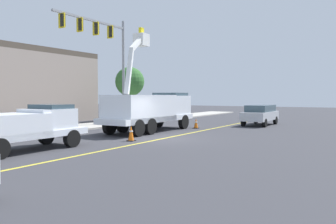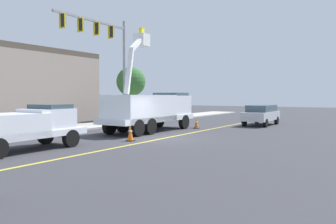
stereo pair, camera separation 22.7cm
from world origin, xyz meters
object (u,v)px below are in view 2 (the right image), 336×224
(traffic_cone_mid_rear, at_px, (196,123))
(traffic_signal_mast, at_px, (104,45))
(traffic_cone_mid_front, at_px, (130,133))
(utility_bucket_truck, at_px, (150,108))
(passing_minivan, at_px, (261,114))
(service_pickup_truck, at_px, (24,126))

(traffic_cone_mid_rear, xyz_separation_m, traffic_signal_mast, (-2.40, 6.89, 6.07))
(traffic_cone_mid_front, relative_size, traffic_signal_mast, 0.10)
(utility_bucket_truck, distance_m, traffic_signal_mast, 7.00)
(utility_bucket_truck, relative_size, passing_minivan, 1.70)
(traffic_cone_mid_rear, bearing_deg, passing_minivan, -34.33)
(traffic_cone_mid_front, bearing_deg, utility_bucket_truck, 20.86)
(traffic_cone_mid_front, relative_size, traffic_cone_mid_rear, 1.14)
(service_pickup_truck, height_order, traffic_cone_mid_rear, service_pickup_truck)
(service_pickup_truck, bearing_deg, traffic_cone_mid_front, -23.84)
(passing_minivan, relative_size, traffic_cone_mid_front, 5.53)
(service_pickup_truck, height_order, traffic_signal_mast, traffic_signal_mast)
(utility_bucket_truck, distance_m, traffic_cone_mid_rear, 4.10)
(service_pickup_truck, height_order, passing_minivan, service_pickup_truck)
(service_pickup_truck, bearing_deg, passing_minivan, -17.55)
(service_pickup_truck, bearing_deg, traffic_cone_mid_rear, -9.84)
(passing_minivan, bearing_deg, utility_bucket_truck, 147.50)
(passing_minivan, distance_m, traffic_cone_mid_rear, 6.28)
(traffic_cone_mid_front, bearing_deg, traffic_cone_mid_rear, -0.58)
(utility_bucket_truck, distance_m, passing_minivan, 10.17)
(passing_minivan, relative_size, traffic_signal_mast, 0.56)
(utility_bucket_truck, bearing_deg, traffic_cone_mid_front, -159.14)
(utility_bucket_truck, relative_size, service_pickup_truck, 1.46)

